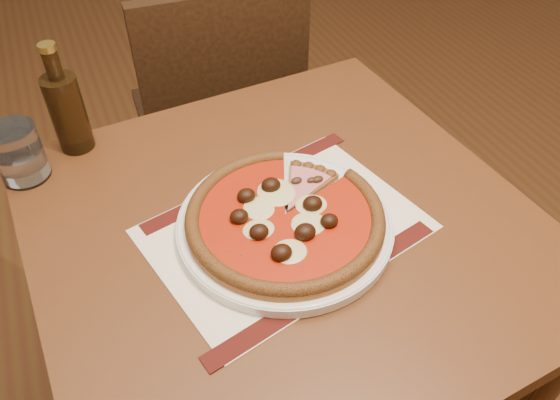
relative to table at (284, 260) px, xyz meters
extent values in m
cube|color=#543518|center=(0.33, 1.09, -0.66)|extent=(5.00, 6.00, 0.02)
cube|color=brown|center=(0.00, 0.00, 0.08)|extent=(0.85, 0.85, 0.04)
cylinder|color=brown|center=(-0.37, 0.32, -0.29)|extent=(0.05, 0.05, 0.71)
cylinder|color=brown|center=(0.32, 0.37, -0.29)|extent=(0.05, 0.05, 0.71)
cube|color=black|center=(0.10, 0.76, -0.21)|extent=(0.45, 0.45, 0.04)
cylinder|color=black|center=(0.29, 0.94, -0.44)|extent=(0.04, 0.04, 0.41)
cylinder|color=black|center=(-0.07, 0.95, -0.44)|extent=(0.04, 0.04, 0.41)
cylinder|color=black|center=(0.27, 0.57, -0.44)|extent=(0.04, 0.04, 0.41)
cylinder|color=black|center=(-0.09, 0.59, -0.44)|extent=(0.04, 0.04, 0.41)
cube|color=black|center=(0.09, 0.57, 0.03)|extent=(0.43, 0.06, 0.45)
cube|color=white|center=(-0.01, -0.02, 0.10)|extent=(0.48, 0.39, 0.00)
cylinder|color=white|center=(-0.01, -0.02, 0.11)|extent=(0.35, 0.35, 0.02)
cylinder|color=#9D5E26|center=(-0.01, -0.02, 0.13)|extent=(0.32, 0.32, 0.01)
torus|color=brown|center=(-0.01, -0.02, 0.13)|extent=(0.32, 0.32, 0.02)
cylinder|color=#AD2408|center=(-0.01, -0.02, 0.13)|extent=(0.27, 0.27, 0.00)
ellipsoid|color=beige|center=(0.00, 0.03, 0.14)|extent=(0.05, 0.05, 0.01)
ellipsoid|color=beige|center=(-0.07, 0.03, 0.14)|extent=(0.05, 0.05, 0.01)
ellipsoid|color=beige|center=(-0.06, -0.03, 0.14)|extent=(0.05, 0.05, 0.01)
ellipsoid|color=beige|center=(-0.03, -0.09, 0.14)|extent=(0.05, 0.05, 0.01)
ellipsoid|color=beige|center=(0.02, -0.06, 0.14)|extent=(0.05, 0.05, 0.01)
ellipsoid|color=beige|center=(0.07, -0.01, 0.14)|extent=(0.05, 0.05, 0.01)
ellipsoid|color=black|center=(0.00, 0.04, 0.15)|extent=(0.03, 0.03, 0.02)
ellipsoid|color=black|center=(-0.06, 0.05, 0.15)|extent=(0.03, 0.03, 0.02)
ellipsoid|color=black|center=(-0.07, 0.00, 0.15)|extent=(0.03, 0.03, 0.02)
ellipsoid|color=black|center=(-0.09, -0.05, 0.15)|extent=(0.03, 0.03, 0.02)
ellipsoid|color=black|center=(-0.04, -0.07, 0.15)|extent=(0.03, 0.03, 0.02)
ellipsoid|color=black|center=(0.01, -0.11, 0.15)|extent=(0.03, 0.03, 0.02)
ellipsoid|color=black|center=(0.04, -0.06, 0.15)|extent=(0.03, 0.03, 0.02)
ellipsoid|color=black|center=(0.08, -0.02, 0.15)|extent=(0.03, 0.03, 0.02)
ellipsoid|color=#3A2215|center=(0.04, 0.02, 0.14)|extent=(0.02, 0.01, 0.01)
ellipsoid|color=#3A2215|center=(0.07, 0.05, 0.14)|extent=(0.02, 0.01, 0.01)
ellipsoid|color=#3A2215|center=(0.03, 0.03, 0.14)|extent=(0.02, 0.01, 0.01)
cylinder|color=white|center=(-0.38, 0.29, 0.15)|extent=(0.11, 0.11, 0.10)
cylinder|color=#34200D|center=(-0.28, 0.34, 0.18)|extent=(0.06, 0.06, 0.15)
cylinder|color=#34200D|center=(-0.28, 0.34, 0.27)|extent=(0.03, 0.03, 0.06)
cylinder|color=olive|center=(-0.28, 0.34, 0.31)|extent=(0.03, 0.03, 0.01)
camera|label=1|loc=(-0.26, -0.57, 0.75)|focal=35.00mm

